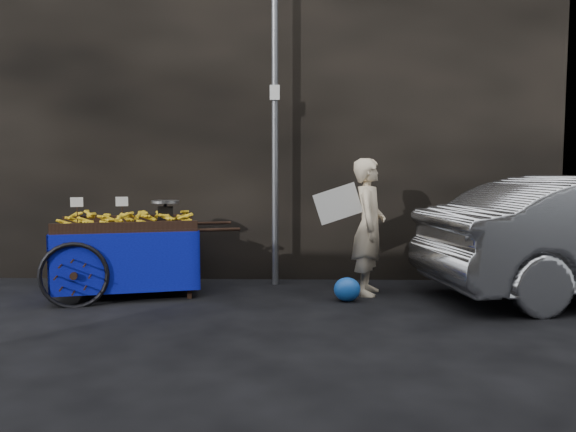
{
  "coord_description": "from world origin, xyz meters",
  "views": [
    {
      "loc": [
        0.63,
        -5.73,
        1.49
      ],
      "look_at": [
        0.48,
        0.5,
        0.94
      ],
      "focal_mm": 35.0,
      "sensor_mm": 36.0,
      "label": 1
    }
  ],
  "objects": [
    {
      "name": "ground",
      "position": [
        0.0,
        0.0,
        0.0
      ],
      "size": [
        80.0,
        80.0,
        0.0
      ],
      "primitive_type": "plane",
      "color": "black",
      "rests_on": "ground"
    },
    {
      "name": "building_wall",
      "position": [
        0.39,
        2.6,
        2.5
      ],
      "size": [
        13.5,
        2.0,
        5.0
      ],
      "color": "black",
      "rests_on": "ground"
    },
    {
      "name": "street_pole",
      "position": [
        0.3,
        1.3,
        2.01
      ],
      "size": [
        0.12,
        0.1,
        4.0
      ],
      "color": "slate",
      "rests_on": "ground"
    },
    {
      "name": "banana_cart",
      "position": [
        -1.44,
        0.69,
        0.72
      ],
      "size": [
        2.33,
        1.47,
        1.17
      ],
      "rotation": [
        0.0,
        0.0,
        0.26
      ],
      "color": "black",
      "rests_on": "ground"
    },
    {
      "name": "vendor",
      "position": [
        1.41,
        0.76,
        0.8
      ],
      "size": [
        0.9,
        0.64,
        1.59
      ],
      "rotation": [
        0.0,
        0.0,
        1.37
      ],
      "color": "beige",
      "rests_on": "ground"
    },
    {
      "name": "plastic_bag",
      "position": [
        1.14,
        0.4,
        0.13
      ],
      "size": [
        0.3,
        0.24,
        0.27
      ],
      "primitive_type": "ellipsoid",
      "color": "blue",
      "rests_on": "ground"
    }
  ]
}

